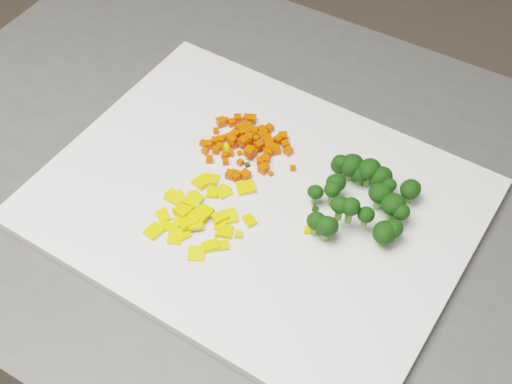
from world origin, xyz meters
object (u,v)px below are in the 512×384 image
(counter_block, at_px, (262,360))
(cutting_board, at_px, (256,201))
(pepper_pile, at_px, (202,210))
(carrot_pile, at_px, (245,140))
(broccoli_pile, at_px, (360,201))

(counter_block, distance_m, cutting_board, 0.46)
(pepper_pile, bearing_deg, counter_block, 60.13)
(carrot_pile, height_order, pepper_pile, carrot_pile)
(carrot_pile, distance_m, broccoli_pile, 0.17)
(carrot_pile, bearing_deg, broccoli_pile, -18.95)
(counter_block, bearing_deg, broccoli_pile, -9.01)
(counter_block, height_order, cutting_board, cutting_board)
(counter_block, height_order, broccoli_pile, broccoli_pile)
(counter_block, height_order, pepper_pile, pepper_pile)
(carrot_pile, height_order, broccoli_pile, broccoli_pile)
(pepper_pile, bearing_deg, cutting_board, 43.41)
(counter_block, bearing_deg, cutting_board, -85.48)
(cutting_board, distance_m, pepper_pile, 0.07)
(pepper_pile, height_order, broccoli_pile, broccoli_pile)
(broccoli_pile, bearing_deg, pepper_pile, -160.33)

